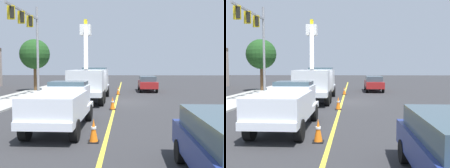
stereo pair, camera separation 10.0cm
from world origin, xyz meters
TOP-DOWN VIEW (x-y plane):
  - ground at (0.00, 0.00)m, footprint 120.00×120.00m
  - sidewalk_far_side at (0.13, 8.59)m, footprint 60.05×4.48m
  - lane_centre_stripe at (0.00, 0.00)m, footprint 50.00×0.90m
  - utility_bucket_truck at (1.06, 2.08)m, footprint 8.24×2.69m
  - service_pickup_truck at (-8.80, 2.22)m, footprint 5.63×2.26m
  - passing_minivan at (9.02, -3.32)m, footprint 4.83×2.01m
  - traffic_cone_leading at (-10.70, 0.59)m, footprint 0.40×0.40m
  - traffic_cone_mid_front at (-3.49, 0.14)m, footprint 0.40×0.40m
  - traffic_cone_mid_rear at (5.29, -0.10)m, footprint 0.40×0.40m
  - traffic_signal_mast at (2.28, 7.54)m, footprint 6.60×0.62m
  - street_tree_right at (8.39, 9.20)m, footprint 3.30×3.30m

SIDE VIEW (x-z plane):
  - ground at x=0.00m, z-range 0.00..0.00m
  - lane_centre_stripe at x=0.00m, z-range 0.00..0.01m
  - sidewalk_far_side at x=0.13m, z-range 0.00..0.12m
  - traffic_cone_mid_rear at x=5.29m, z-range -0.01..0.77m
  - traffic_cone_mid_front at x=-3.49m, z-range -0.01..0.84m
  - traffic_cone_leading at x=-10.70m, z-range -0.01..0.87m
  - passing_minivan at x=9.02m, z-range 0.13..1.82m
  - service_pickup_truck at x=-8.80m, z-range 0.09..2.15m
  - utility_bucket_truck at x=1.06m, z-range -1.79..5.00m
  - street_tree_right at x=8.39m, z-range 1.22..7.02m
  - traffic_signal_mast at x=2.28m, z-range 1.53..9.88m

